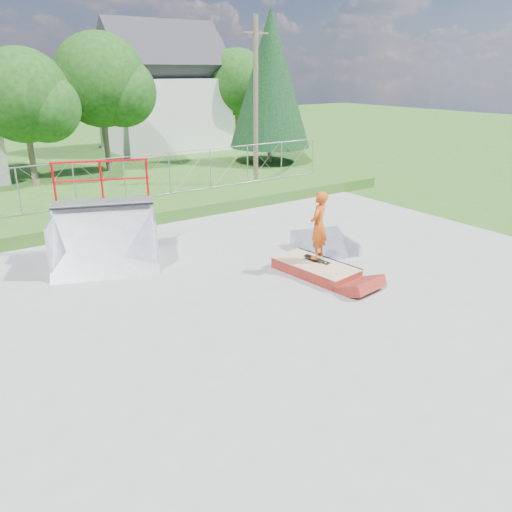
{
  "coord_description": "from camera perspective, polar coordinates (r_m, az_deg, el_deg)",
  "views": [
    {
      "loc": [
        -6.94,
        -9.08,
        5.55
      ],
      "look_at": [
        -0.2,
        0.75,
        1.1
      ],
      "focal_mm": 35.0,
      "sensor_mm": 36.0,
      "label": 1
    }
  ],
  "objects": [
    {
      "name": "utility_pole",
      "position": [
        25.59,
        -0.03,
        17.0
      ],
      "size": [
        0.24,
        0.24,
        8.0
      ],
      "primitive_type": "cylinder",
      "color": "brown",
      "rests_on": "ground"
    },
    {
      "name": "tree_center",
      "position": [
        30.49,
        -16.7,
        18.34
      ],
      "size": [
        5.44,
        5.12,
        7.6
      ],
      "color": "brown",
      "rests_on": "ground"
    },
    {
      "name": "tree_right_far",
      "position": [
        39.15,
        -1.73,
        18.98
      ],
      "size": [
        5.1,
        4.8,
        7.12
      ],
      "color": "brown",
      "rests_on": "ground"
    },
    {
      "name": "skateboard",
      "position": [
        14.51,
        6.98,
        -0.43
      ],
      "size": [
        0.48,
        0.82,
        0.13
      ],
      "primitive_type": "cube",
      "rotation": [
        0.14,
        0.0,
        0.35
      ],
      "color": "black",
      "rests_on": "grind_box"
    },
    {
      "name": "chain_link_fence",
      "position": [
        21.18,
        -14.8,
        8.5
      ],
      "size": [
        20.0,
        0.06,
        1.8
      ],
      "primitive_type": null,
      "color": "gray",
      "rests_on": "grass_berm"
    },
    {
      "name": "tree_left_near",
      "position": [
        27.44,
        -24.51,
        15.99
      ],
      "size": [
        4.76,
        4.48,
        6.65
      ],
      "color": "brown",
      "rests_on": "ground"
    },
    {
      "name": "grind_box",
      "position": [
        14.44,
        6.8,
        -1.49
      ],
      "size": [
        1.52,
        2.6,
        0.37
      ],
      "rotation": [
        0.0,
        0.0,
        0.14
      ],
      "color": "maroon",
      "rests_on": "concrete_pad"
    },
    {
      "name": "gable_house",
      "position": [
        38.57,
        -10.49,
        17.6
      ],
      "size": [
        8.4,
        6.08,
        8.94
      ],
      "color": "silver",
      "rests_on": "ground"
    },
    {
      "name": "ground",
      "position": [
        12.7,
        2.67,
        -5.46
      ],
      "size": [
        120.0,
        120.0,
        0.0
      ],
      "primitive_type": "plane",
      "color": "#2C5819",
      "rests_on": "ground"
    },
    {
      "name": "flat_bank_ramp",
      "position": [
        16.27,
        7.85,
        1.3
      ],
      "size": [
        2.13,
        2.21,
        0.52
      ],
      "primitive_type": null,
      "rotation": [
        0.0,
        0.0,
        -0.28
      ],
      "color": "#A1A3A9",
      "rests_on": "concrete_pad"
    },
    {
      "name": "skater",
      "position": [
        14.2,
        7.15,
        3.22
      ],
      "size": [
        0.84,
        0.73,
        1.93
      ],
      "primitive_type": "imported",
      "rotation": [
        0.0,
        0.0,
        3.61
      ],
      "color": "#C04610",
      "rests_on": "grind_box"
    },
    {
      "name": "conifer_tree",
      "position": [
        32.23,
        1.65,
        19.57
      ],
      "size": [
        5.04,
        5.04,
        9.1
      ],
      "color": "brown",
      "rests_on": "ground"
    },
    {
      "name": "concrete_pad",
      "position": [
        12.69,
        2.67,
        -5.38
      ],
      "size": [
        20.0,
        16.0,
        0.04
      ],
      "primitive_type": "cube",
      "color": "gray",
      "rests_on": "ground"
    },
    {
      "name": "tree_back_mid",
      "position": [
        38.93,
        -16.95,
        16.81
      ],
      "size": [
        4.08,
        3.84,
        5.7
      ],
      "color": "brown",
      "rests_on": "ground"
    },
    {
      "name": "grass_berm",
      "position": [
        20.53,
        -13.53,
        4.93
      ],
      "size": [
        24.0,
        3.0,
        0.5
      ],
      "primitive_type": "cube",
      "color": "#2C5819",
      "rests_on": "ground"
    },
    {
      "name": "quarter_pipe",
      "position": [
        15.24,
        -17.11,
        4.11
      ],
      "size": [
        3.69,
        3.42,
        2.99
      ],
      "primitive_type": null,
      "rotation": [
        0.0,
        0.0,
        -0.36
      ],
      "color": "#A1A3A9",
      "rests_on": "concrete_pad"
    }
  ]
}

